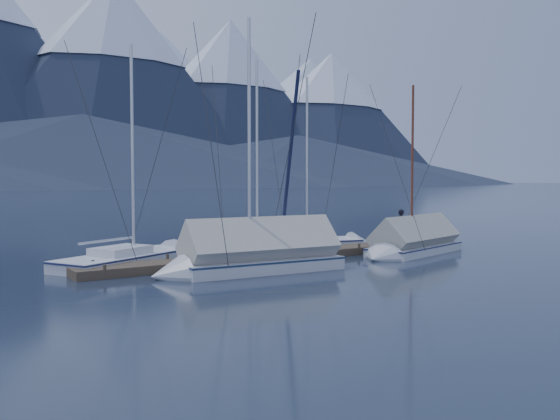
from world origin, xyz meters
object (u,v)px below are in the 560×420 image
object	(u,v)px
sailboat_open_mid	(268,251)
sailboat_covered_far	(246,259)
sailboat_open_left	(142,258)
sailboat_open_right	(316,245)
sailboat_covered_near	(410,245)
person	(401,226)

from	to	relation	value
sailboat_open_mid	sailboat_covered_far	xyz separation A→B (m)	(-3.64, -4.08, 0.34)
sailboat_open_left	sailboat_open_right	size ratio (longest dim) A/B	1.04
sailboat_open_mid	sailboat_open_right	distance (m)	3.55
sailboat_covered_near	sailboat_open_left	bearing A→B (deg)	158.40
person	sailboat_covered_near	bearing A→B (deg)	142.51
sailboat_open_right	sailboat_covered_near	bearing A→B (deg)	-65.76
sailboat_open_left	sailboat_covered_far	world-z (taller)	sailboat_covered_far
sailboat_open_mid	sailboat_covered_near	xyz separation A→B (m)	(5.52, -3.77, 0.26)
sailboat_open_left	sailboat_open_mid	xyz separation A→B (m)	(5.91, -0.75, -0.00)
sailboat_open_left	person	size ratio (longest dim) A/B	5.96
person	sailboat_open_mid	bearing A→B (deg)	73.65
person	sailboat_covered_far	bearing A→B (deg)	100.50
sailboat_open_mid	person	world-z (taller)	sailboat_open_mid
sailboat_covered_near	person	world-z (taller)	sailboat_covered_near
sailboat_open_left	person	bearing A→B (deg)	-11.43
sailboat_open_left	sailboat_covered_far	bearing A→B (deg)	-64.83
sailboat_covered_near	sailboat_covered_far	xyz separation A→B (m)	(-9.16, -0.30, 0.08)
sailboat_open_mid	sailboat_open_right	world-z (taller)	sailboat_open_mid
sailboat_open_left	person	xyz separation A→B (m)	(12.84, -2.60, 1.00)
person	sailboat_open_right	bearing A→B (deg)	51.14
sailboat_covered_near	sailboat_covered_far	world-z (taller)	sailboat_covered_far
sailboat_covered_near	sailboat_covered_far	bearing A→B (deg)	-178.11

